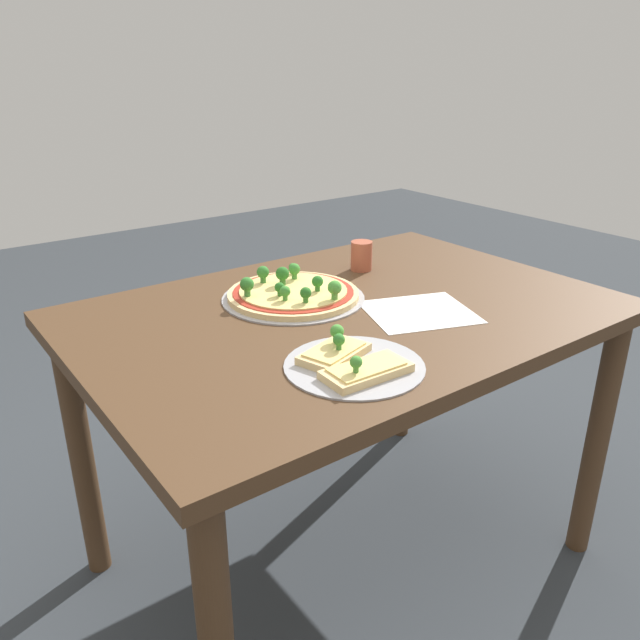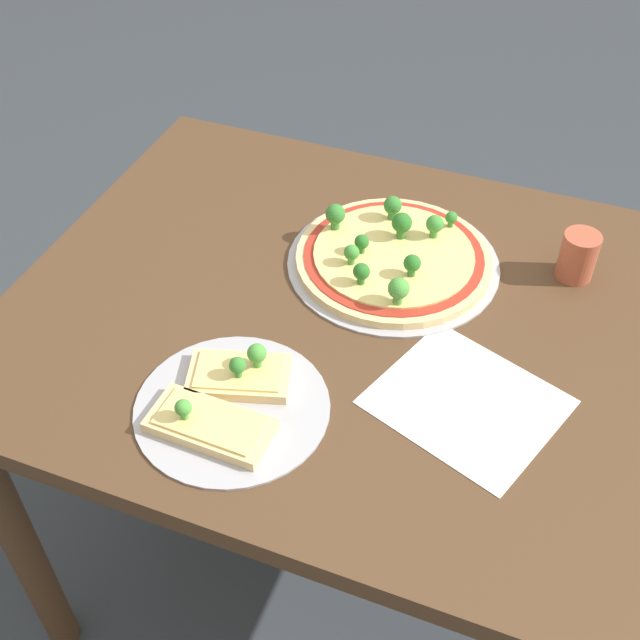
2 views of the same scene
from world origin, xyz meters
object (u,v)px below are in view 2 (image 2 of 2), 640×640
at_px(pizza_tray_whole, 393,257).
at_px(pizza_tray_slice, 228,401).
at_px(dining_table, 406,367).
at_px(drinking_cup, 578,256).

bearing_deg(pizza_tray_whole, pizza_tray_slice, -107.70).
distance_m(dining_table, drinking_cup, 0.33).
height_order(dining_table, pizza_tray_slice, pizza_tray_slice).
bearing_deg(drinking_cup, dining_table, -136.02).
height_order(pizza_tray_whole, drinking_cup, drinking_cup).
xyz_separation_m(pizza_tray_slice, drinking_cup, (0.41, 0.46, 0.03)).
relative_size(dining_table, pizza_tray_whole, 3.56).
bearing_deg(dining_table, pizza_tray_slice, -127.51).
xyz_separation_m(pizza_tray_whole, drinking_cup, (0.29, 0.08, 0.03)).
xyz_separation_m(dining_table, pizza_tray_whole, (-0.07, 0.13, 0.11)).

